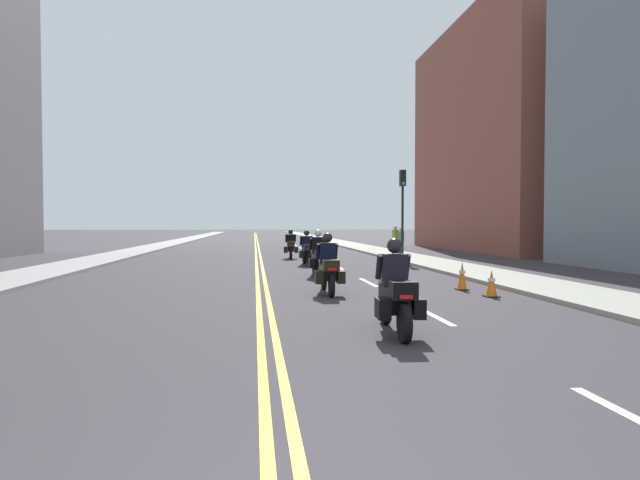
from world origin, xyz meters
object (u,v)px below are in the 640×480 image
traffic_cone_1 (393,259)px  traffic_light_near (403,198)px  motorcycle_2 (318,258)px  motorcycle_3 (307,251)px  motorcycle_4 (291,247)px  motorcycle_1 (328,269)px  motorcycle_0 (396,295)px  pedestrian_1 (401,241)px  traffic_cone_0 (462,276)px  traffic_cone_2 (492,283)px  pedestrian_0 (395,239)px

traffic_cone_1 → traffic_light_near: bearing=67.6°
motorcycle_2 → motorcycle_3: 5.19m
motorcycle_4 → traffic_cone_1: bearing=-54.5°
motorcycle_1 → motorcycle_2: 4.60m
motorcycle_0 → motorcycle_3: 14.95m
motorcycle_3 → pedestrian_1: (6.04, 5.85, 0.22)m
pedestrian_1 → traffic_cone_0: bearing=27.6°
traffic_cone_1 → traffic_light_near: 4.72m
motorcycle_2 → motorcycle_3: size_ratio=1.02×
traffic_light_near → pedestrian_1: traffic_light_near is taller
motorcycle_1 → traffic_cone_0: 3.88m
motorcycle_2 → traffic_cone_0: bearing=-51.4°
motorcycle_0 → traffic_cone_2: bearing=51.6°
traffic_cone_2 → traffic_cone_0: bearing=97.1°
motorcycle_4 → pedestrian_0: (6.76, 3.66, 0.25)m
motorcycle_0 → traffic_light_near: (5.00, 16.91, 2.48)m
motorcycle_2 → motorcycle_4: (-0.30, 9.77, -0.01)m
motorcycle_4 → pedestrian_0: pedestrian_0 is taller
motorcycle_2 → traffic_light_near: bearing=53.0°
motorcycle_0 → traffic_cone_2: size_ratio=3.13×
motorcycle_0 → pedestrian_1: (6.04, 20.80, 0.21)m
traffic_cone_2 → pedestrian_0: size_ratio=0.40×
motorcycle_1 → pedestrian_1: 16.91m
traffic_cone_2 → pedestrian_1: bearing=81.8°
motorcycle_0 → motorcycle_2: bearing=93.8°
motorcycle_2 → traffic_cone_0: motorcycle_2 is taller
traffic_cone_1 → traffic_cone_2: size_ratio=1.06×
motorcycle_2 → pedestrian_1: size_ratio=1.32×
traffic_cone_1 → traffic_cone_0: bearing=-90.8°
motorcycle_4 → traffic_cone_2: bearing=-72.7°
traffic_light_near → motorcycle_3: bearing=-158.5°
pedestrian_1 → traffic_light_near: bearing=22.2°
traffic_cone_2 → traffic_light_near: 13.20m
motorcycle_0 → motorcycle_2: motorcycle_2 is taller
motorcycle_0 → motorcycle_1: bearing=97.8°
motorcycle_0 → pedestrian_0: (6.36, 23.18, 0.25)m
traffic_cone_1 → motorcycle_4: bearing=122.8°
traffic_cone_1 → motorcycle_0: bearing=-104.8°
traffic_cone_1 → motorcycle_2: bearing=-135.2°
motorcycle_2 → pedestrian_1: pedestrian_1 is taller
motorcycle_3 → traffic_cone_0: motorcycle_3 is taller
motorcycle_0 → traffic_cone_0: 6.52m
traffic_cone_2 → pedestrian_1: size_ratio=0.42×
motorcycle_2 → traffic_cone_1: size_ratio=2.99×
motorcycle_0 → motorcycle_3: size_ratio=1.01×
motorcycle_3 → motorcycle_4: 4.59m
motorcycle_0 → traffic_cone_2: motorcycle_0 is taller
motorcycle_1 → traffic_cone_1: bearing=64.8°
motorcycle_2 → motorcycle_4: size_ratio=1.05×
traffic_light_near → pedestrian_1: 4.62m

